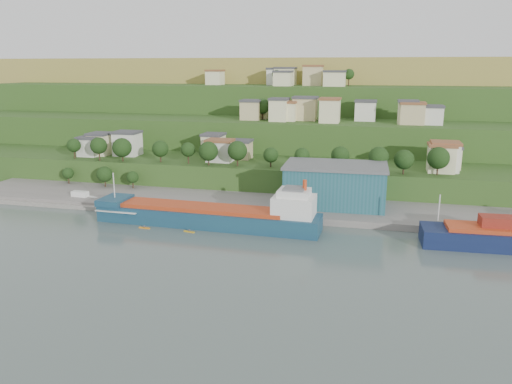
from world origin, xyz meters
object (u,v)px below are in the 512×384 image
(cargo_ship_near, at_px, (214,217))
(warehouse, at_px, (335,184))
(kayak_orange, at_px, (144,227))
(caravan, at_px, (80,195))

(cargo_ship_near, xyz_separation_m, warehouse, (31.59, 23.33, 5.79))
(warehouse, distance_m, kayak_orange, 58.75)
(warehouse, bearing_deg, kayak_orange, -150.33)
(caravan, xyz_separation_m, kayak_orange, (32.77, -20.10, -2.24))
(kayak_orange, bearing_deg, cargo_ship_near, 23.82)
(cargo_ship_near, distance_m, warehouse, 39.70)
(warehouse, height_order, caravan, warehouse)
(caravan, relative_size, kayak_orange, 1.65)
(kayak_orange, bearing_deg, caravan, 152.18)
(kayak_orange, bearing_deg, warehouse, 34.76)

